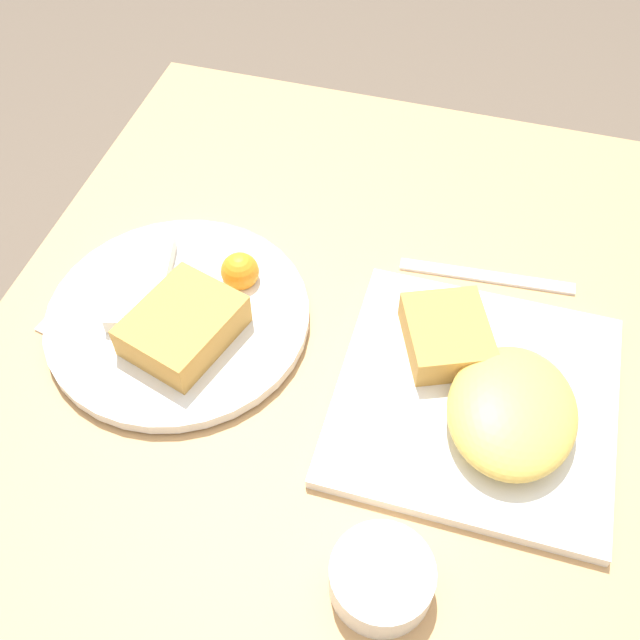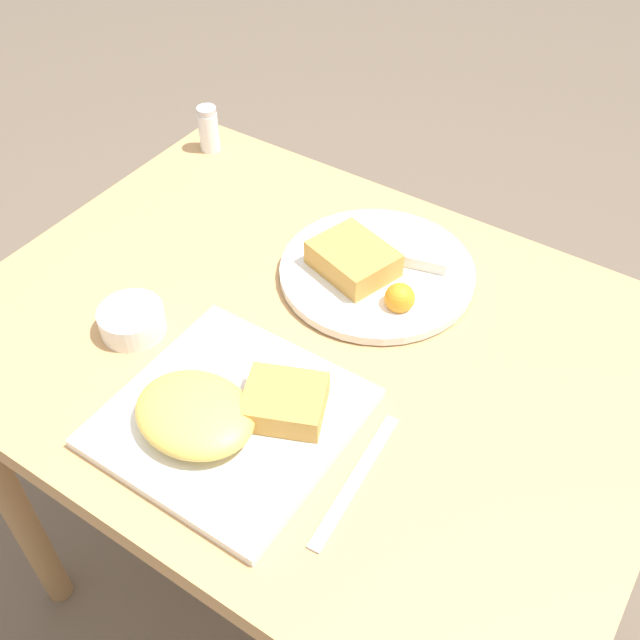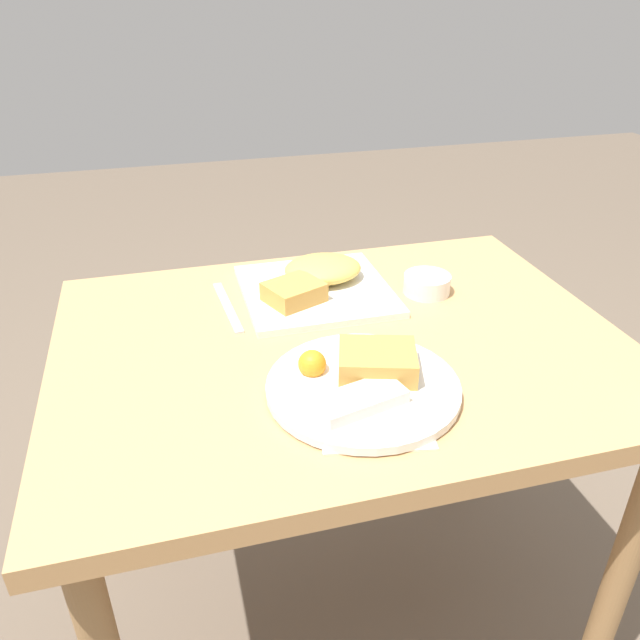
# 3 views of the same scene
# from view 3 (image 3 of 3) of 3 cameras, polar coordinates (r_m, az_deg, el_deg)

# --- Properties ---
(ground_plane) EXTENTS (8.00, 8.00, 0.00)m
(ground_plane) POSITION_cam_3_polar(r_m,az_deg,el_deg) (1.60, 1.50, -25.27)
(ground_plane) COLOR brown
(dining_table) EXTENTS (0.98, 0.74, 0.75)m
(dining_table) POSITION_cam_3_polar(r_m,az_deg,el_deg) (1.14, 1.93, -6.00)
(dining_table) COLOR tan
(dining_table) RESTS_ON ground_plane
(menu_card) EXTENTS (0.20, 0.27, 0.00)m
(menu_card) POSITION_cam_3_polar(r_m,az_deg,el_deg) (0.94, 4.44, -7.01)
(menu_card) COLOR beige
(menu_card) RESTS_ON dining_table
(plate_square_near) EXTENTS (0.28, 0.28, 0.06)m
(plate_square_near) POSITION_cam_3_polar(r_m,az_deg,el_deg) (1.23, -0.32, 3.47)
(plate_square_near) COLOR white
(plate_square_near) RESTS_ON dining_table
(plate_oval_far) EXTENTS (0.29, 0.29, 0.05)m
(plate_oval_far) POSITION_cam_3_polar(r_m,az_deg,el_deg) (0.95, 4.02, -5.58)
(plate_oval_far) COLOR white
(plate_oval_far) RESTS_ON menu_card
(sauce_ramekin) EXTENTS (0.09, 0.09, 0.04)m
(sauce_ramekin) POSITION_cam_3_polar(r_m,az_deg,el_deg) (1.25, 9.75, 3.31)
(sauce_ramekin) COLOR white
(sauce_ramekin) RESTS_ON dining_table
(butter_knife) EXTENTS (0.03, 0.21, 0.00)m
(butter_knife) POSITION_cam_3_polar(r_m,az_deg,el_deg) (1.19, -8.44, 1.21)
(butter_knife) COLOR silver
(butter_knife) RESTS_ON dining_table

